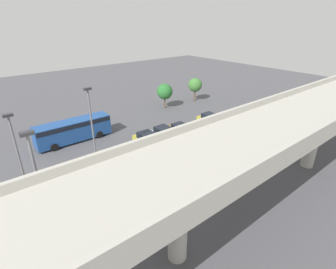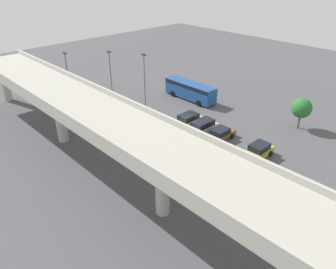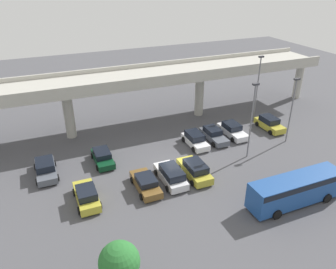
{
  "view_description": "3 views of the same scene",
  "coord_description": "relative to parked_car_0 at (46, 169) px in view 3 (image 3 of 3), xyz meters",
  "views": [
    {
      "loc": [
        17.39,
        21.3,
        14.45
      ],
      "look_at": [
        0.43,
        0.55,
        2.3
      ],
      "focal_mm": 28.0,
      "sensor_mm": 36.0,
      "label": 1
    },
    {
      "loc": [
        -25.69,
        27.23,
        20.02
      ],
      "look_at": [
        -0.25,
        3.01,
        1.1
      ],
      "focal_mm": 35.0,
      "sensor_mm": 36.0,
      "label": 2
    },
    {
      "loc": [
        -12.26,
        -26.86,
        19.14
      ],
      "look_at": [
        0.4,
        3.05,
        2.62
      ],
      "focal_mm": 35.0,
      "sensor_mm": 36.0,
      "label": 3
    }
  ],
  "objects": [
    {
      "name": "parked_car_4",
      "position": [
        11.41,
        -6.12,
        0.04
      ],
      "size": [
        2.13,
        4.87,
        1.66
      ],
      "rotation": [
        0.0,
        0.0,
        1.57
      ],
      "color": "silver",
      "rests_on": "ground_plane"
    },
    {
      "name": "highway_overpass",
      "position": [
        12.79,
        7.88,
        5.5
      ],
      "size": [
        55.7,
        6.5,
        7.57
      ],
      "color": "#ADAAA0",
      "rests_on": "ground_plane"
    },
    {
      "name": "parked_car_6",
      "position": [
        17.09,
        -0.29,
        0.0
      ],
      "size": [
        2.04,
        4.39,
        1.61
      ],
      "rotation": [
        0.0,
        0.0,
        -1.57
      ],
      "color": "silver",
      "rests_on": "ground_plane"
    },
    {
      "name": "parked_car_5",
      "position": [
        14.02,
        -6.2,
        0.03
      ],
      "size": [
        2.15,
        4.86,
        1.67
      ],
      "rotation": [
        0.0,
        0.0,
        1.57
      ],
      "color": "gold",
      "rests_on": "ground_plane"
    },
    {
      "name": "lamp_post_by_overpass",
      "position": [
        28.06,
        3.06,
        4.49
      ],
      "size": [
        0.7,
        0.35,
        9.07
      ],
      "color": "slate",
      "rests_on": "ground_plane"
    },
    {
      "name": "parked_car_9",
      "position": [
        28.25,
        -0.11,
        0.03
      ],
      "size": [
        2.06,
        4.48,
        1.68
      ],
      "rotation": [
        0.0,
        0.0,
        -1.57
      ],
      "color": "gold",
      "rests_on": "ground_plane"
    },
    {
      "name": "lamp_post_near_aisle",
      "position": [
        21.33,
        -5.0,
        4.29
      ],
      "size": [
        0.7,
        0.35,
        8.69
      ],
      "color": "slate",
      "rests_on": "ground_plane"
    },
    {
      "name": "parked_car_7",
      "position": [
        19.85,
        0.05,
        -0.06
      ],
      "size": [
        2.02,
        4.7,
        1.5
      ],
      "rotation": [
        0.0,
        0.0,
        -1.57
      ],
      "color": "#515660",
      "rests_on": "ground_plane"
    },
    {
      "name": "parked_car_0",
      "position": [
        0.0,
        0.0,
        0.0
      ],
      "size": [
        2.2,
        4.77,
        1.59
      ],
      "rotation": [
        0.0,
        0.0,
        -1.57
      ],
      "color": "#515660",
      "rests_on": "ground_plane"
    },
    {
      "name": "lamp_post_mid_lot",
      "position": [
        27.92,
        -3.8,
        3.97
      ],
      "size": [
        0.7,
        0.35,
        8.08
      ],
      "color": "slate",
      "rests_on": "ground_plane"
    },
    {
      "name": "parked_car_2",
      "position": [
        5.95,
        0.17,
        -0.09
      ],
      "size": [
        2.05,
        4.35,
        1.39
      ],
      "rotation": [
        0.0,
        0.0,
        -1.57
      ],
      "color": "#0C381E",
      "rests_on": "ground_plane"
    },
    {
      "name": "parked_car_8",
      "position": [
        22.72,
        0.26,
        -0.04
      ],
      "size": [
        2.12,
        4.88,
        1.57
      ],
      "rotation": [
        0.0,
        0.0,
        -1.57
      ],
      "color": "silver",
      "rests_on": "ground_plane"
    },
    {
      "name": "shuttle_bus",
      "position": [
        20.39,
        -13.54,
        0.87
      ],
      "size": [
        9.18,
        2.56,
        2.72
      ],
      "rotation": [
        0.0,
        0.0,
        3.14
      ],
      "color": "#1E478C",
      "rests_on": "ground_plane"
    },
    {
      "name": "ground_plane",
      "position": [
        12.79,
        -4.2,
        -0.75
      ],
      "size": [
        116.71,
        116.71,
        0.0
      ],
      "primitive_type": "plane",
      "color": "#4C4C51"
    },
    {
      "name": "parked_car_3",
      "position": [
        8.68,
        -6.32,
        -0.08
      ],
      "size": [
        2.1,
        4.69,
        1.44
      ],
      "rotation": [
        0.0,
        0.0,
        1.57
      ],
      "color": "brown",
      "rests_on": "ground_plane"
    },
    {
      "name": "tree_front_centre",
      "position": [
        3.4,
        -16.52,
        2.13
      ],
      "size": [
        2.63,
        2.63,
        4.21
      ],
      "color": "brown",
      "rests_on": "ground_plane"
    },
    {
      "name": "parked_car_1",
      "position": [
        3.05,
        -6.15,
        0.0
      ],
      "size": [
        2.07,
        4.56,
        1.63
      ],
      "rotation": [
        0.0,
        0.0,
        1.57
      ],
      "color": "gold",
      "rests_on": "ground_plane"
    }
  ]
}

